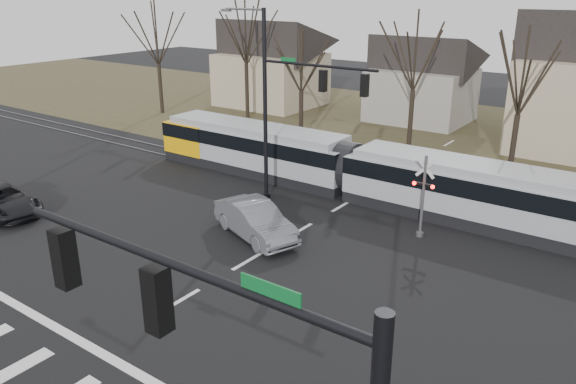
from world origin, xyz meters
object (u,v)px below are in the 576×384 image
Objects in this scene: tram at (462,188)px; sedan at (255,220)px; rail_crossing_signal at (423,199)px; suv at (2,200)px.

tram is 10.56m from sedan.
rail_crossing_signal is (-0.74, -3.21, 0.23)m from tram.
tram reaches higher than suv.
suv is at bearing -146.05° from tram.
tram is 7.35× the size of suv.
suv is 1.36× the size of rail_crossing_signal.
suv is (-12.57, -5.43, -0.11)m from sedan.
tram is 7.36× the size of sedan.
sedan is at bearing -144.02° from rail_crossing_signal.
tram is 10.03× the size of rail_crossing_signal.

